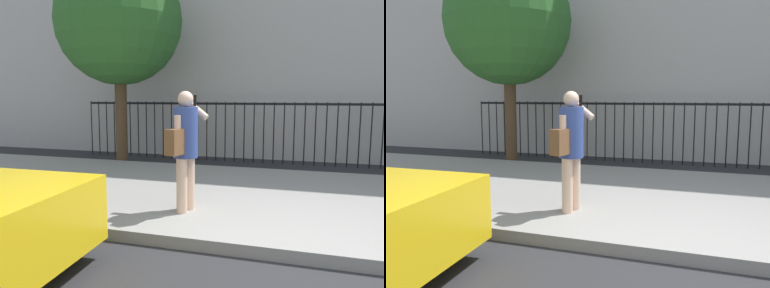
{
  "view_description": "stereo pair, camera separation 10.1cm",
  "coord_description": "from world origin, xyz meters",
  "views": [
    {
      "loc": [
        0.13,
        -3.81,
        1.74
      ],
      "look_at": [
        -1.43,
        1.27,
        1.06
      ],
      "focal_mm": 34.61,
      "sensor_mm": 36.0,
      "label": 1
    },
    {
      "loc": [
        0.22,
        -3.78,
        1.74
      ],
      "look_at": [
        -1.43,
        1.27,
        1.06
      ],
      "focal_mm": 34.61,
      "sensor_mm": 36.0,
      "label": 2
    }
  ],
  "objects": [
    {
      "name": "pedestrian_on_phone",
      "position": [
        -1.44,
        0.94,
        1.12
      ],
      "size": [
        0.5,
        0.7,
        1.66
      ],
      "color": "beige",
      "rests_on": "sidewalk"
    },
    {
      "name": "ground_plane",
      "position": [
        0.0,
        0.0,
        0.0
      ],
      "size": [
        60.0,
        60.0,
        0.0
      ],
      "primitive_type": "plane",
      "color": "#28282B"
    },
    {
      "name": "street_tree_mid",
      "position": [
        -4.32,
        4.6,
        3.55
      ],
      "size": [
        3.11,
        3.11,
        5.12
      ],
      "color": "#4C3823",
      "rests_on": "ground"
    },
    {
      "name": "iron_fence",
      "position": [
        0.0,
        5.9,
        1.02
      ],
      "size": [
        12.03,
        0.04,
        1.6
      ],
      "color": "black",
      "rests_on": "ground"
    },
    {
      "name": "sidewalk",
      "position": [
        0.0,
        2.2,
        0.07
      ],
      "size": [
        28.0,
        4.4,
        0.15
      ],
      "primitive_type": "cube",
      "color": "gray",
      "rests_on": "ground"
    }
  ]
}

